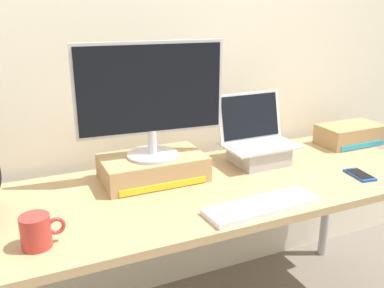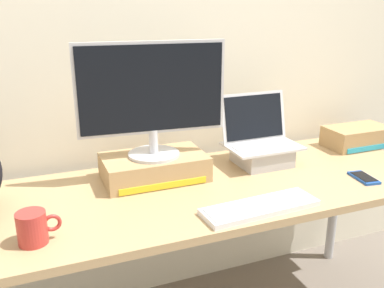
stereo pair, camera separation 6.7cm
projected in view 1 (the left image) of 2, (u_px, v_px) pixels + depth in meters
The scene contains 9 objects.
back_wall at pixel (150, 29), 1.85m from camera, with size 7.00×0.10×2.60m, color silver.
desk at pixel (192, 203), 1.67m from camera, with size 2.07×0.70×0.72m.
toner_box_yellow at pixel (153, 168), 1.71m from camera, with size 0.41×0.25×0.10m.
desktop_monitor at pixel (151, 97), 1.62m from camera, with size 0.58×0.21×0.45m.
open_laptop at pixel (258, 148), 1.89m from camera, with size 0.32×0.23×0.31m.
external_keyboard at pixel (262, 206), 1.48m from camera, with size 0.43×0.15×0.02m.
coffee_mug at pixel (37, 231), 1.23m from camera, with size 0.13×0.09×0.10m.
cell_phone at pixel (360, 175), 1.76m from camera, with size 0.08×0.14×0.01m.
toner_box_cyan at pixel (350, 134), 2.15m from camera, with size 0.32×0.18×0.10m.
Camera 1 is at (-0.62, -1.37, 1.40)m, focal length 39.52 mm.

